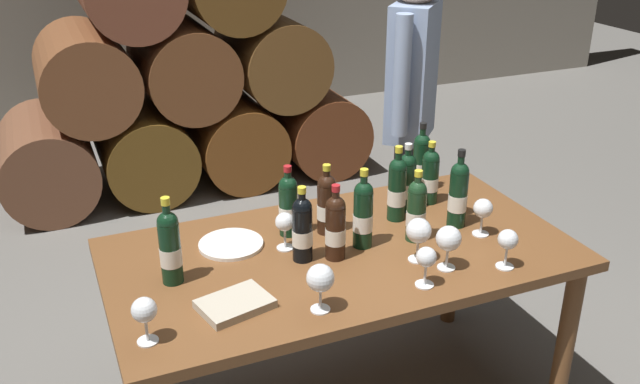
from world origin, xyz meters
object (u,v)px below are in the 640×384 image
(wine_bottle_6, at_px, (397,188))
(wine_glass_3, at_px, (426,259))
(wine_glass_7, at_px, (508,241))
(wine_bottle_5, at_px, (416,210))
(dining_table, at_px, (341,271))
(sommelier_presenting, at_px, (411,99))
(wine_bottle_0, at_px, (430,176))
(wine_glass_2, at_px, (459,190))
(wine_bottle_7, at_px, (335,227))
(wine_bottle_9, at_px, (421,162))
(wine_glass_0, at_px, (320,279))
(wine_glass_8, at_px, (483,210))
(wine_bottle_11, at_px, (327,203))
(wine_glass_5, at_px, (144,311))
(wine_bottle_10, at_px, (288,205))
(wine_bottle_1, at_px, (170,246))
(serving_plate, at_px, (231,244))
(tasting_notebook, at_px, (235,304))
(wine_glass_6, at_px, (419,232))
(wine_bottle_8, at_px, (458,194))
(wine_bottle_2, at_px, (302,228))
(wine_bottle_3, at_px, (363,214))
(wine_glass_1, at_px, (285,224))
(wine_glass_4, at_px, (449,239))
(wine_bottle_4, at_px, (407,182))

(wine_bottle_6, height_order, wine_glass_3, wine_bottle_6)
(wine_glass_7, bearing_deg, wine_bottle_5, 121.65)
(dining_table, bearing_deg, sommelier_presenting, 46.81)
(dining_table, distance_m, wine_bottle_0, 0.60)
(dining_table, relative_size, wine_glass_2, 11.47)
(wine_bottle_7, relative_size, wine_bottle_9, 0.92)
(dining_table, distance_m, wine_glass_0, 0.45)
(wine_glass_2, bearing_deg, dining_table, -170.78)
(wine_glass_8, bearing_deg, sommelier_presenting, 79.19)
(wine_bottle_11, distance_m, wine_glass_5, 0.88)
(wine_bottle_10, bearing_deg, wine_glass_7, -40.92)
(wine_bottle_1, bearing_deg, serving_plate, 33.16)
(wine_bottle_10, distance_m, sommelier_presenting, 1.02)
(wine_glass_8, distance_m, serving_plate, 0.96)
(wine_bottle_5, height_order, wine_bottle_6, wine_bottle_6)
(wine_bottle_10, distance_m, tasting_notebook, 0.54)
(wine_bottle_10, bearing_deg, wine_bottle_7, -69.11)
(wine_bottle_5, height_order, wine_glass_2, wine_bottle_5)
(wine_bottle_10, relative_size, wine_glass_3, 1.96)
(wine_bottle_11, relative_size, wine_glass_5, 1.86)
(wine_bottle_11, height_order, wine_glass_6, wine_bottle_11)
(wine_bottle_0, height_order, wine_glass_2, wine_bottle_0)
(wine_bottle_11, distance_m, wine_glass_0, 0.53)
(wine_bottle_10, bearing_deg, wine_glass_3, -61.09)
(wine_bottle_8, relative_size, wine_bottle_9, 1.02)
(sommelier_presenting, bearing_deg, wine_bottle_10, -146.36)
(wine_bottle_6, distance_m, tasting_notebook, 0.86)
(wine_bottle_6, xyz_separation_m, serving_plate, (-0.67, 0.04, -0.13))
(sommelier_presenting, bearing_deg, wine_bottle_2, -138.59)
(wine_glass_3, xyz_separation_m, wine_glass_5, (-0.91, 0.05, 0.00))
(dining_table, xyz_separation_m, wine_glass_3, (0.16, -0.33, 0.19))
(wine_bottle_3, bearing_deg, wine_bottle_7, -162.76)
(wine_glass_7, xyz_separation_m, serving_plate, (-0.84, 0.52, -0.10))
(wine_bottle_2, relative_size, tasting_notebook, 1.29)
(wine_bottle_0, distance_m, wine_bottle_6, 0.22)
(wine_bottle_3, relative_size, wine_bottle_6, 0.99)
(wine_glass_5, bearing_deg, wine_bottle_6, 22.11)
(wine_bottle_10, relative_size, wine_glass_1, 1.95)
(sommelier_presenting, bearing_deg, wine_bottle_1, -151.13)
(wine_bottle_1, height_order, sommelier_presenting, sommelier_presenting)
(wine_glass_1, bearing_deg, wine_glass_6, -33.16)
(wine_bottle_8, bearing_deg, wine_bottle_6, 143.13)
(wine_glass_4, xyz_separation_m, wine_glass_5, (-1.04, -0.02, -0.01))
(dining_table, bearing_deg, wine_bottle_1, 177.88)
(wine_bottle_6, bearing_deg, wine_bottle_4, 37.69)
(wine_bottle_3, distance_m, wine_bottle_4, 0.36)
(wine_glass_0, xyz_separation_m, sommelier_presenting, (0.93, 1.08, 0.17))
(wine_bottle_3, xyz_separation_m, wine_bottle_11, (-0.08, 0.15, -0.01))
(wine_glass_4, relative_size, serving_plate, 0.68)
(dining_table, height_order, wine_bottle_6, wine_bottle_6)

